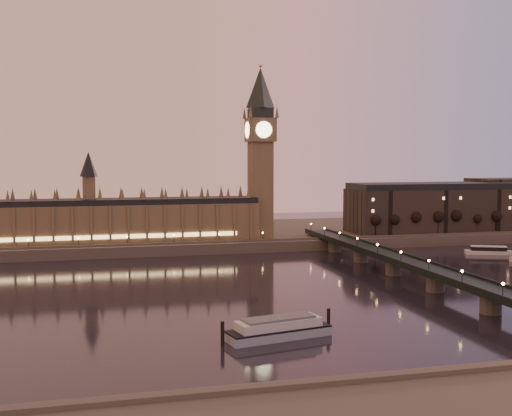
% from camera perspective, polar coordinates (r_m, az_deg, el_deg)
% --- Properties ---
extents(ground, '(700.00, 700.00, 0.00)m').
position_cam_1_polar(ground, '(261.90, -4.48, -7.59)').
color(ground, black).
rests_on(ground, ground).
extents(far_embankment, '(560.00, 130.00, 6.00)m').
position_cam_1_polar(far_embankment, '(426.92, -4.21, -2.44)').
color(far_embankment, '#423D35').
rests_on(far_embankment, ground).
extents(palace_of_westminster, '(180.00, 26.62, 52.00)m').
position_cam_1_polar(palace_of_westminster, '(374.97, -13.68, -0.66)').
color(palace_of_westminster, brown).
rests_on(palace_of_westminster, ground).
extents(big_ben, '(17.68, 17.68, 104.00)m').
position_cam_1_polar(big_ben, '(385.81, 0.39, 5.89)').
color(big_ben, brown).
rests_on(big_ben, ground).
extents(westminster_bridge, '(13.20, 260.00, 15.30)m').
position_cam_1_polar(westminster_bridge, '(290.15, 13.73, -5.40)').
color(westminster_bridge, black).
rests_on(westminster_bridge, ground).
extents(city_block, '(155.00, 45.00, 34.00)m').
position_cam_1_polar(city_block, '(452.15, 17.63, 0.20)').
color(city_block, black).
rests_on(city_block, ground).
extents(bare_tree_0, '(6.78, 6.78, 13.79)m').
position_cam_1_polar(bare_tree_0, '(400.02, 10.64, -1.06)').
color(bare_tree_0, black).
rests_on(bare_tree_0, ground).
extents(bare_tree_1, '(6.78, 6.78, 13.79)m').
position_cam_1_polar(bare_tree_1, '(406.06, 12.43, -1.01)').
color(bare_tree_1, black).
rests_on(bare_tree_1, ground).
extents(bare_tree_2, '(6.78, 6.78, 13.79)m').
position_cam_1_polar(bare_tree_2, '(412.48, 14.17, -0.96)').
color(bare_tree_2, black).
rests_on(bare_tree_2, ground).
extents(bare_tree_3, '(6.78, 6.78, 13.79)m').
position_cam_1_polar(bare_tree_3, '(419.27, 15.86, -0.90)').
color(bare_tree_3, black).
rests_on(bare_tree_3, ground).
extents(bare_tree_4, '(6.78, 6.78, 13.79)m').
position_cam_1_polar(bare_tree_4, '(426.42, 17.49, -0.85)').
color(bare_tree_4, black).
rests_on(bare_tree_4, ground).
extents(bare_tree_5, '(6.78, 6.78, 13.79)m').
position_cam_1_polar(bare_tree_5, '(433.90, 19.07, -0.80)').
color(bare_tree_5, black).
rests_on(bare_tree_5, ground).
extents(bare_tree_6, '(6.78, 6.78, 13.79)m').
position_cam_1_polar(bare_tree_6, '(441.69, 20.59, -0.75)').
color(bare_tree_6, black).
rests_on(bare_tree_6, ground).
extents(cruise_boat_b, '(26.09, 15.79, 4.73)m').
position_cam_1_polar(cruise_boat_b, '(386.52, 19.96, -3.58)').
color(cruise_boat_b, silver).
rests_on(cruise_boat_b, ground).
extents(moored_barge, '(37.04, 15.74, 6.94)m').
position_cam_1_polar(moored_barge, '(198.80, 2.02, -10.66)').
color(moored_barge, '#8B9FB0').
rests_on(moored_barge, ground).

